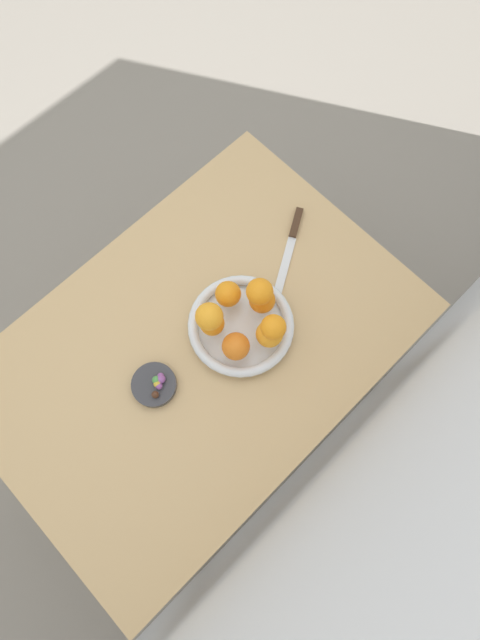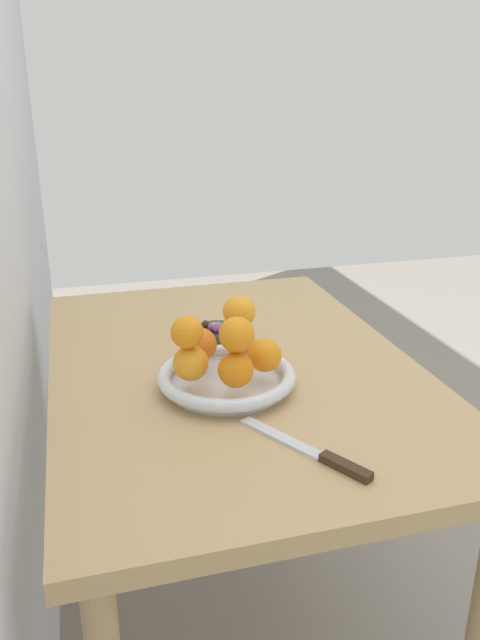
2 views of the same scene
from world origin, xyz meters
name	(u,v)px [view 1 (image 1 of 2)]	position (x,y,z in m)	size (l,w,h in m)	color
ground_plane	(213,394)	(0.00, 0.00, 0.00)	(6.00, 6.00, 0.00)	gray
wall_back	(394,482)	(0.00, 0.46, 1.25)	(4.00, 0.05, 2.50)	silver
dining_table	(200,354)	(0.00, 0.00, 0.65)	(1.10, 0.76, 0.74)	tan
fruit_bowl	(241,326)	(-0.11, 0.04, 0.76)	(0.27, 0.27, 0.04)	silver
candy_dish	(154,385)	(0.15, 0.00, 0.75)	(0.11, 0.11, 0.02)	#333338
orange_0	(262,300)	(-0.18, 0.04, 0.81)	(0.07, 0.07, 0.07)	orange
orange_1	(228,294)	(-0.14, -0.03, 0.81)	(0.07, 0.07, 0.07)	orange
orange_2	(212,323)	(-0.06, 0.00, 0.81)	(0.06, 0.06, 0.06)	orange
orange_3	(236,346)	(-0.06, 0.08, 0.81)	(0.07, 0.07, 0.07)	orange
orange_4	(269,334)	(-0.14, 0.12, 0.81)	(0.07, 0.07, 0.07)	orange
orange_5	(273,327)	(-0.14, 0.12, 0.88)	(0.06, 0.06, 0.06)	orange
orange_6	(210,317)	(-0.05, 0.00, 0.87)	(0.07, 0.07, 0.07)	orange
orange_7	(260,292)	(-0.18, 0.04, 0.88)	(0.07, 0.07, 0.07)	orange
candy_ball_0	(155,395)	(0.16, 0.02, 0.77)	(0.02, 0.02, 0.02)	#472819
candy_ball_1	(159,386)	(0.14, 0.01, 0.77)	(0.02, 0.02, 0.02)	#8C4C99
candy_ball_2	(157,384)	(0.14, 0.01, 0.77)	(0.02, 0.02, 0.02)	gold
candy_ball_3	(155,379)	(0.13, 0.00, 0.77)	(0.02, 0.02, 0.02)	#4C9947
candy_ball_4	(160,376)	(0.12, 0.00, 0.77)	(0.02, 0.02, 0.02)	#8C4C99
candy_ball_5	(161,379)	(0.12, 0.01, 0.77)	(0.02, 0.02, 0.02)	#8C4C99
knife	(291,243)	(-0.38, -0.04, 0.75)	(0.24, 0.15, 0.01)	#3F2819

